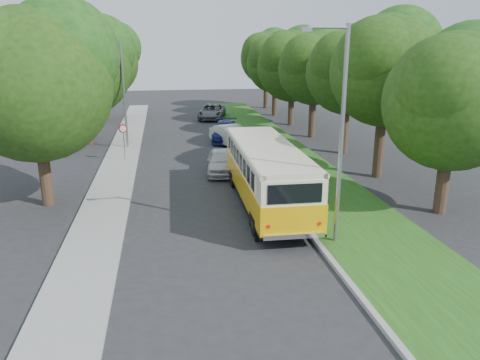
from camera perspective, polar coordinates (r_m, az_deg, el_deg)
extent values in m
plane|color=#28282A|center=(19.65, -2.99, -5.64)|extent=(120.00, 120.00, 0.00)
cube|color=gray|center=(24.87, 3.96, -0.70)|extent=(0.20, 70.00, 0.15)
cube|color=#274B14|center=(25.50, 9.11, -0.47)|extent=(4.50, 70.00, 0.13)
cube|color=gray|center=(24.41, -15.62, -1.65)|extent=(2.20, 70.00, 0.12)
cylinder|color=#332319|center=(22.52, 23.54, 0.36)|extent=(0.56, 0.56, 3.35)
sphere|color=#1B3C0D|center=(21.93, 24.52, 8.62)|extent=(5.85, 5.85, 5.85)
sphere|color=#1B3C0D|center=(22.89, 26.24, 11.64)|extent=(4.38, 4.38, 4.38)
sphere|color=#1B3C0D|center=(20.77, 23.82, 10.39)|extent=(4.09, 4.09, 4.09)
cylinder|color=#332319|center=(27.41, 16.66, 4.68)|extent=(0.56, 0.56, 4.26)
sphere|color=#1B3C0D|center=(26.94, 17.32, 12.56)|extent=(5.98, 5.98, 5.98)
sphere|color=#1B3C0D|center=(27.91, 18.97, 14.99)|extent=(4.49, 4.49, 4.49)
sphere|color=#1B3C0D|center=(25.85, 16.37, 14.17)|extent=(4.19, 4.19, 4.19)
cylinder|color=#332319|center=(32.95, 12.65, 6.57)|extent=(0.56, 0.56, 3.95)
sphere|color=#1B3C0D|center=(32.57, 13.04, 12.67)|extent=(5.61, 5.61, 5.61)
sphere|color=#1B3C0D|center=(33.42, 14.41, 14.60)|extent=(4.21, 4.21, 4.21)
sphere|color=#1B3C0D|center=(31.57, 12.16, 13.90)|extent=(3.92, 3.92, 3.92)
cylinder|color=#332319|center=(38.40, 8.80, 8.04)|extent=(0.56, 0.56, 3.86)
sphere|color=#1B3C0D|center=(38.07, 9.03, 13.24)|extent=(5.64, 5.64, 5.64)
sphere|color=#1B3C0D|center=(38.88, 10.27, 14.91)|extent=(4.23, 4.23, 4.23)
sphere|color=#1B3C0D|center=(37.11, 8.15, 14.29)|extent=(3.95, 3.95, 3.95)
cylinder|color=#332319|center=(44.08, 6.25, 9.00)|extent=(0.56, 0.56, 3.58)
sphere|color=#1B3C0D|center=(43.78, 6.39, 13.60)|extent=(6.36, 6.36, 6.36)
sphere|color=#1B3C0D|center=(44.66, 7.64, 15.24)|extent=(4.77, 4.77, 4.77)
sphere|color=#1B3C0D|center=(42.73, 5.45, 14.63)|extent=(4.45, 4.45, 4.45)
cylinder|color=#332319|center=(49.81, 4.25, 9.95)|extent=(0.56, 0.56, 3.68)
sphere|color=#1B3C0D|center=(49.55, 4.33, 13.94)|extent=(5.91, 5.91, 5.91)
sphere|color=#1B3C0D|center=(50.34, 5.39, 15.30)|extent=(4.43, 4.43, 4.43)
sphere|color=#1B3C0D|center=(48.60, 3.51, 14.78)|extent=(4.14, 4.14, 4.14)
cylinder|color=#332319|center=(55.69, 3.18, 10.83)|extent=(0.56, 0.56, 4.05)
sphere|color=#1B3C0D|center=(55.46, 3.24, 14.60)|extent=(5.97, 5.97, 5.97)
sphere|color=#1B3C0D|center=(56.25, 4.20, 15.83)|extent=(4.48, 4.48, 4.48)
sphere|color=#1B3C0D|center=(54.53, 2.48, 15.37)|extent=(4.18, 4.18, 4.18)
cylinder|color=#332319|center=(23.46, -22.76, 1.47)|extent=(0.56, 0.56, 3.68)
sphere|color=#1B3C0D|center=(22.88, -23.78, 10.48)|extent=(6.80, 6.80, 6.80)
sphere|color=#1B3C0D|center=(23.22, -20.85, 14.24)|extent=(5.10, 5.10, 5.10)
sphere|color=#1B3C0D|center=(22.28, -27.15, 12.16)|extent=(4.76, 4.76, 4.76)
cylinder|color=#332319|center=(36.96, -18.03, 6.98)|extent=(0.56, 0.56, 3.68)
sphere|color=#1B3C0D|center=(36.59, -18.54, 12.71)|extent=(6.80, 6.80, 6.80)
sphere|color=#1B3C0D|center=(37.06, -16.70, 15.01)|extent=(5.10, 5.10, 5.10)
sphere|color=#1B3C0D|center=(35.89, -20.53, 13.84)|extent=(4.76, 4.76, 4.76)
cylinder|color=#332319|center=(48.75, -16.05, 9.23)|extent=(0.56, 0.56, 3.68)
sphere|color=#1B3C0D|center=(48.47, -16.40, 13.58)|extent=(6.80, 6.80, 6.80)
sphere|color=#1B3C0D|center=(49.00, -15.01, 15.30)|extent=(5.10, 5.10, 5.10)
sphere|color=#1B3C0D|center=(47.74, -17.85, 14.45)|extent=(4.76, 4.76, 4.76)
cylinder|color=gray|center=(17.16, 12.25, 4.72)|extent=(0.16, 0.16, 8.00)
cylinder|color=gray|center=(16.59, 10.72, 17.81)|extent=(1.40, 0.10, 0.10)
cube|color=gray|center=(16.35, 8.11, 17.70)|extent=(0.35, 0.16, 0.14)
cylinder|color=gray|center=(34.41, -13.93, 9.87)|extent=(0.16, 0.16, 7.50)
cylinder|color=gray|center=(34.29, -15.57, 15.78)|extent=(1.40, 0.10, 0.10)
cube|color=gray|center=(34.37, -16.85, 15.56)|extent=(0.35, 0.16, 0.14)
cylinder|color=gray|center=(30.84, -13.96, 4.45)|extent=(0.06, 0.06, 2.50)
cone|color=red|center=(30.63, -14.08, 6.09)|extent=(0.56, 0.02, 0.56)
cone|color=white|center=(30.61, -14.08, 6.08)|extent=(0.40, 0.02, 0.40)
imported|color=silver|center=(27.40, -2.26, 2.30)|extent=(2.13, 4.31, 1.41)
imported|color=silver|center=(34.75, -1.00, 5.40)|extent=(3.06, 4.86, 1.51)
imported|color=navy|center=(36.72, -1.74, 5.96)|extent=(2.84, 5.33, 1.47)
imported|color=slate|center=(47.55, -3.43, 8.32)|extent=(3.51, 5.66, 1.46)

